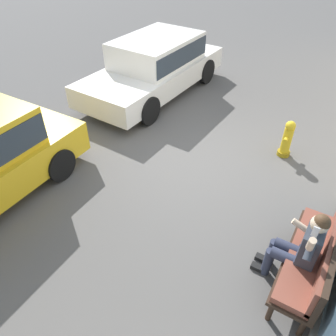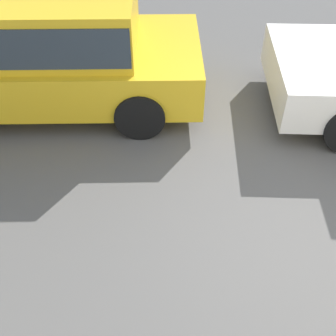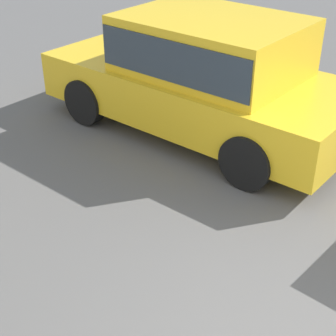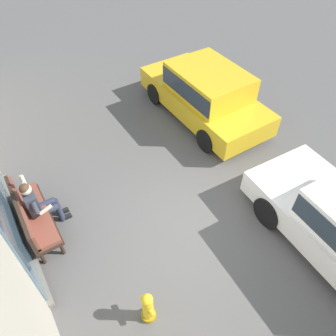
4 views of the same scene
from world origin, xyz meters
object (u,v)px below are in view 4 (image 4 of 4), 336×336
bench (30,215)px  person_on_phone (38,203)px  parked_car_mid (206,92)px  fire_hydrant (148,307)px

bench → person_on_phone: person_on_phone is taller
bench → parked_car_mid: (1.39, -5.39, 0.27)m
parked_car_mid → bench: bearing=104.5°
person_on_phone → fire_hydrant: person_on_phone is taller
bench → fire_hydrant: bench is taller
bench → fire_hydrant: size_ratio=2.20×
bench → parked_car_mid: parked_car_mid is taller
parked_car_mid → fire_hydrant: bearing=134.5°
person_on_phone → fire_hydrant: bearing=-162.4°
fire_hydrant → parked_car_mid: bearing=-45.5°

